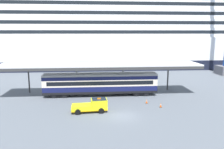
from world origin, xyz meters
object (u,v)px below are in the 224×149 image
at_px(traffic_cone_mid, 147,101).
at_px(train_carriage, 101,83).
at_px(service_truck, 93,105).
at_px(traffic_cone_near, 161,105).
at_px(cruise_ship, 82,31).

bearing_deg(traffic_cone_mid, train_carriage, 144.32).
xyz_separation_m(train_carriage, service_truck, (-1.40, -8.50, -1.31)).
xyz_separation_m(service_truck, traffic_cone_near, (10.49, 1.04, -0.64)).
bearing_deg(train_carriage, traffic_cone_near, -39.36).
height_order(service_truck, traffic_cone_mid, service_truck).
distance_m(cruise_ship, train_carriage, 38.49).
relative_size(train_carriage, traffic_cone_near, 29.01).
bearing_deg(traffic_cone_mid, cruise_ship, 106.37).
relative_size(train_carriage, traffic_cone_mid, 30.68).
distance_m(traffic_cone_near, traffic_cone_mid, 2.74).
bearing_deg(service_truck, traffic_cone_mid, 19.94).
bearing_deg(traffic_cone_near, service_truck, -174.32).
bearing_deg(train_carriage, service_truck, -99.37).
bearing_deg(traffic_cone_near, train_carriage, 140.64).
bearing_deg(traffic_cone_mid, service_truck, -160.06).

